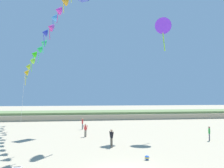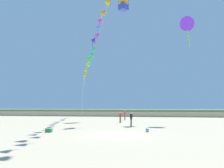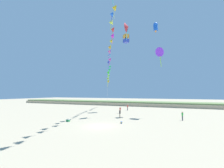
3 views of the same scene
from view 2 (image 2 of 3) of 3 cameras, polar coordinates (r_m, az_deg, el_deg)
ground_plane at (r=20.50m, az=1.43°, el=-12.24°), size 240.00×240.00×0.00m
dune_ridge at (r=60.01m, az=7.18°, el=-6.86°), size 120.00×10.96×1.62m
person_near_right at (r=41.69m, az=3.12°, el=-7.35°), size 0.23×0.60×1.71m
person_mid_center at (r=28.25m, az=4.63°, el=-8.27°), size 0.41×0.55×1.75m
person_far_left at (r=34.97m, az=2.01°, el=-7.84°), size 0.55×0.29×1.61m
kite_banner_string at (r=37.37m, az=-1.78°, el=17.90°), size 17.68×34.80×25.29m
large_kite_low_lead at (r=35.59m, az=17.77°, el=13.67°), size 2.43×2.14×4.37m
large_kite_mid_trail at (r=44.80m, az=2.74°, el=18.75°), size 1.85×1.85×2.39m
beach_cooler at (r=23.47m, az=-14.95°, el=-10.67°), size 0.58×0.41×0.46m
beach_ball at (r=23.28m, az=8.50°, el=-10.91°), size 0.36×0.36×0.36m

